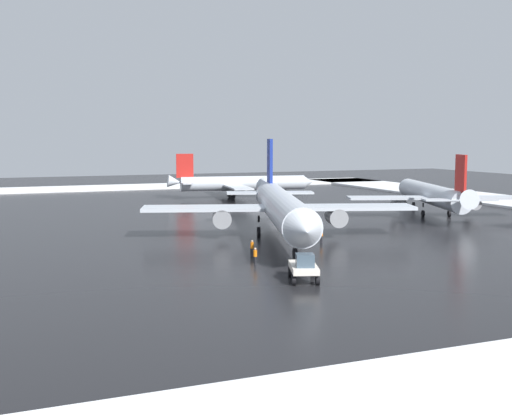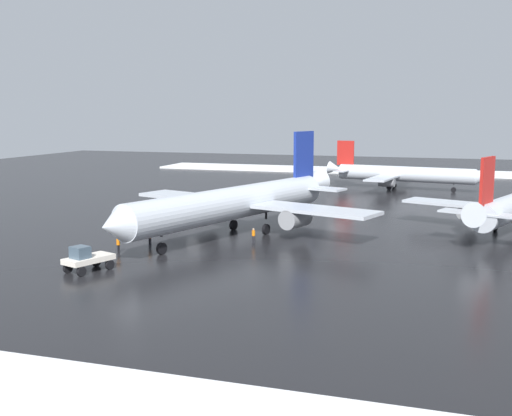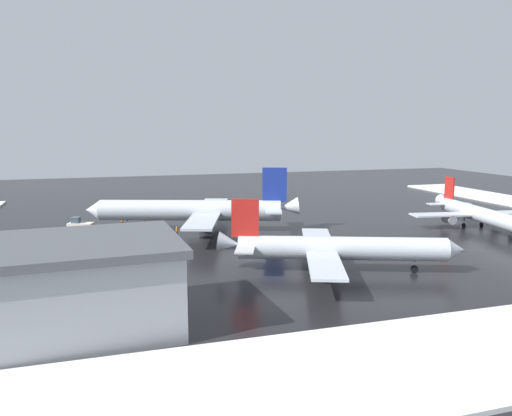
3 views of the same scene
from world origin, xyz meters
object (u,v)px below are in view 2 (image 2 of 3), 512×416
Objects in this scene: ground_crew_near_tug at (150,237)px; ground_crew_mid_apron at (253,235)px; airplane_far_rear at (237,202)px; pushback_tug at (86,258)px; airplane_parked_starboard at (402,174)px; ground_crew_beside_wing at (118,244)px.

ground_crew_near_tug and ground_crew_mid_apron have the same top height.
pushback_tug is (-20.95, 7.31, -2.68)m from airplane_far_rear.
airplane_far_rear is 54.00m from airplane_parked_starboard.
pushback_tug is at bearing -55.32° from ground_crew_mid_apron.
ground_crew_mid_apron is at bearing -125.54° from ground_crew_beside_wing.
airplane_far_rear is 23.00× the size of ground_crew_near_tug.
airplane_parked_starboard is at bearing 145.64° from ground_crew_mid_apron.
ground_crew_beside_wing is (7.92, 1.27, -0.31)m from pushback_tug.
pushback_tug is at bearing 14.12° from ground_crew_near_tug.
pushback_tug is (-73.01, 21.64, -1.69)m from airplane_parked_starboard.
airplane_far_rear is 15.89m from ground_crew_beside_wing.
ground_crew_beside_wing is at bearing -3.21° from ground_crew_near_tug.
ground_crew_beside_wing and ground_crew_mid_apron have the same top height.
airplane_parked_starboard reaches higher than ground_crew_beside_wing.
airplane_parked_starboard reaches higher than ground_crew_near_tug.
airplane_parked_starboard is 76.17m from pushback_tug.
pushback_tug is 8.02m from ground_crew_beside_wing.
ground_crew_near_tug is (4.37, -1.42, 0.00)m from ground_crew_beside_wing.
airplane_far_rear reaches higher than pushback_tug.
ground_crew_mid_apron is (4.69, -10.48, 0.00)m from ground_crew_near_tug.
airplane_far_rear is at bearing 155.27° from ground_crew_near_tug.
airplane_parked_starboard is at bearing 175.33° from ground_crew_near_tug.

